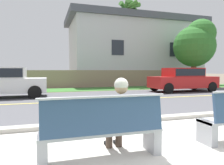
# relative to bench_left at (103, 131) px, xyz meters

# --- Properties ---
(ground_plane) EXTENTS (140.00, 140.00, 0.00)m
(ground_plane) POSITION_rel_bench_left_xyz_m (1.43, 7.65, -0.46)
(ground_plane) COLOR #665B4C
(sidewalk_pavement) EXTENTS (44.00, 3.60, 0.01)m
(sidewalk_pavement) POSITION_rel_bench_left_xyz_m (1.43, 0.05, -0.45)
(sidewalk_pavement) COLOR beige
(sidewalk_pavement) RESTS_ON ground_plane
(curb_edge) EXTENTS (44.00, 0.30, 0.11)m
(curb_edge) POSITION_rel_bench_left_xyz_m (1.43, 2.00, -0.40)
(curb_edge) COLOR #ADA89E
(curb_edge) RESTS_ON ground_plane
(street_asphalt) EXTENTS (52.00, 8.00, 0.01)m
(street_asphalt) POSITION_rel_bench_left_xyz_m (1.43, 6.15, -0.45)
(street_asphalt) COLOR #515156
(street_asphalt) RESTS_ON ground_plane
(road_centre_line) EXTENTS (48.00, 0.14, 0.01)m
(road_centre_line) POSITION_rel_bench_left_xyz_m (1.43, 6.15, -0.45)
(road_centre_line) COLOR #E0CC4C
(road_centre_line) RESTS_ON ground_plane
(far_verge_grass) EXTENTS (48.00, 2.80, 0.02)m
(far_verge_grass) POSITION_rel_bench_left_xyz_m (1.43, 11.93, -0.45)
(far_verge_grass) COLOR #38702D
(far_verge_grass) RESTS_ON ground_plane
(bench_left) EXTENTS (1.88, 0.48, 1.01)m
(bench_left) POSITION_rel_bench_left_xyz_m (0.00, 0.00, 0.00)
(bench_left) COLOR #9EA0A8
(bench_left) RESTS_ON ground_plane
(seated_person_olive) EXTENTS (0.52, 0.68, 1.25)m
(seated_person_olive) POSITION_rel_bench_left_xyz_m (0.32, 0.17, 0.22)
(seated_person_olive) COLOR #47382D
(seated_person_olive) RESTS_ON ground_plane
(car_red_near) EXTENTS (4.30, 1.86, 1.54)m
(car_red_near) POSITION_rel_bench_left_xyz_m (7.68, 8.55, 0.40)
(car_red_near) COLOR red
(car_red_near) RESTS_ON ground_plane
(car_white_far) EXTENTS (4.30, 1.86, 1.54)m
(car_white_far) POSITION_rel_bench_left_xyz_m (-2.97, 8.55, 0.40)
(car_white_far) COLOR silver
(car_white_far) RESTS_ON ground_plane
(shade_tree_left) EXTENTS (3.38, 3.38, 5.57)m
(shade_tree_left) POSITION_rel_bench_left_xyz_m (11.02, 11.46, 3.16)
(shade_tree_left) COLOR brown
(shade_tree_left) RESTS_ON ground_plane
(palm_tree_tall) EXTENTS (2.09, 1.98, 7.63)m
(palm_tree_tall) POSITION_rel_bench_left_xyz_m (6.30, 14.36, 5.68)
(palm_tree_tall) COLOR brown
(palm_tree_tall) RESTS_ON ground_plane
(garden_wall) EXTENTS (13.00, 0.36, 1.40)m
(garden_wall) POSITION_rel_bench_left_xyz_m (3.11, 14.13, 0.24)
(garden_wall) COLOR gray
(garden_wall) RESTS_ON ground_plane
(house_across_street) EXTENTS (13.75, 6.91, 6.70)m
(house_across_street) POSITION_rel_bench_left_xyz_m (7.96, 17.32, 2.93)
(house_across_street) COLOR #B7BCC1
(house_across_street) RESTS_ON ground_plane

